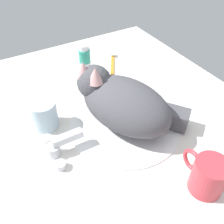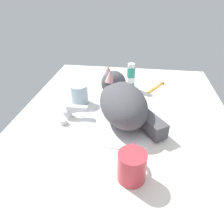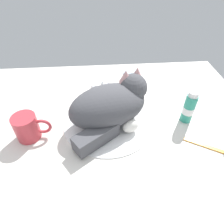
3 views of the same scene
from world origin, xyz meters
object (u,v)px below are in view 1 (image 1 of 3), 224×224
(toothbrush, at_px, (113,62))
(rinse_cup, at_px, (44,115))
(faucet, at_px, (58,147))
(cat, at_px, (122,102))
(coffee_mug, at_px, (208,175))
(toothpaste_bottle, at_px, (85,63))

(toothbrush, bearing_deg, rinse_cup, 121.01)
(toothbrush, bearing_deg, faucet, 132.44)
(faucet, bearing_deg, cat, -86.36)
(cat, xyz_separation_m, rinse_cup, (0.10, 0.19, -0.04))
(faucet, distance_m, rinse_cup, 0.11)
(cat, distance_m, toothbrush, 0.34)
(faucet, relative_size, toothbrush, 0.95)
(faucet, distance_m, toothbrush, 0.46)
(faucet, bearing_deg, coffee_mug, -136.21)
(faucet, height_order, coffee_mug, coffee_mug)
(cat, relative_size, coffee_mug, 2.63)
(faucet, relative_size, toothpaste_bottle, 0.99)
(faucet, relative_size, cat, 0.40)
(toothpaste_bottle, relative_size, toothbrush, 0.96)
(cat, bearing_deg, faucet, 93.64)
(cat, bearing_deg, rinse_cup, 63.11)
(coffee_mug, bearing_deg, toothbrush, -9.15)
(cat, xyz_separation_m, coffee_mug, (-0.27, -0.05, -0.03))
(coffee_mug, bearing_deg, faucet, 43.79)
(faucet, bearing_deg, toothpaste_bottle, -37.22)
(rinse_cup, bearing_deg, cat, -116.89)
(cat, relative_size, toothbrush, 2.37)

